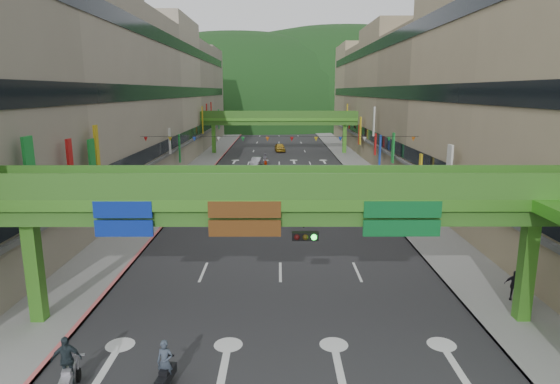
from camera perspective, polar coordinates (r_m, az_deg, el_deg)
name	(u,v)px	position (r m, az deg, el deg)	size (l,w,h in m)	color
road_slab	(279,168)	(64.51, -0.09, 2.99)	(18.00, 140.00, 0.02)	#28282B
sidewalk_left	(200,167)	(65.41, -9.78, 3.00)	(4.00, 140.00, 0.15)	gray
sidewalk_right	(359,167)	(65.45, 9.60, 3.01)	(4.00, 140.00, 0.15)	gray
curb_left	(213,167)	(65.12, -8.13, 3.02)	(0.20, 140.00, 0.18)	#CC5959
curb_right	(345,167)	(65.15, 7.95, 3.03)	(0.20, 140.00, 0.18)	gray
building_row_left	(138,98)	(66.41, -16.97, 10.92)	(12.80, 95.00, 19.00)	#9E937F
building_row_right	(421,98)	(66.46, 16.77, 10.94)	(12.80, 95.00, 19.00)	gray
overpass_near	(303,216)	(19.77, 2.82, -2.91)	(28.00, 12.27, 7.10)	#4C9E2D
overpass_far	(279,121)	(78.83, -0.11, 8.62)	(28.00, 2.20, 7.10)	#4C9E2D
hill_left	(238,120)	(174.62, -5.13, 8.77)	(168.00, 140.00, 112.00)	#1C4419
hill_right	(340,117)	(195.57, 7.29, 9.09)	(208.00, 176.00, 128.00)	#1C4419
bunting_string	(280,139)	(43.89, -0.05, 6.47)	(26.00, 0.36, 0.47)	black
scooter_rider_near	(165,368)	(17.92, -13.80, -20.13)	(0.65, 1.60, 1.91)	black
scooter_rider_mid	(302,211)	(37.37, 2.74, -2.35)	(0.83, 1.60, 1.90)	black
scooter_rider_left	(67,364)	(18.89, -24.57, -18.53)	(1.08, 1.58, 2.08)	gray
scooter_rider_far	(265,160)	(65.12, -1.81, 3.90)	(0.80, 1.60, 1.90)	#711400
parked_scooter_row	(380,206)	(41.90, 12.10, -1.64)	(1.60, 11.55, 1.08)	black
car_silver	(256,162)	(65.91, -2.89, 3.70)	(1.30, 3.72, 1.23)	#96969D
car_yellow	(280,148)	(81.78, -0.01, 5.44)	(1.67, 4.15, 1.41)	#B99125
pedestrian_red	(525,287)	(26.67, 27.67, -10.25)	(0.78, 0.61, 1.61)	#9B370D
pedestrian_dark	(514,288)	(26.44, 26.61, -10.43)	(0.89, 0.37, 1.52)	black
pedestrian_blue	(373,179)	(52.69, 11.32, 1.52)	(0.74, 0.48, 1.59)	#374C5F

